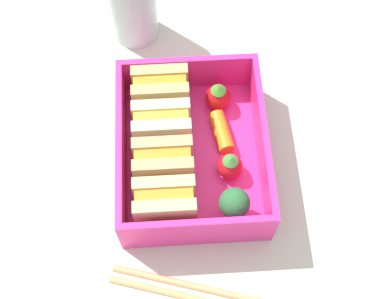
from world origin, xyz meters
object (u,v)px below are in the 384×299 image
broccoli_floret (234,204)px  carrot_stick_far_left (222,132)px  sandwich_center_left (164,164)px  sandwich_center_right (161,93)px  sandwich_center (162,128)px  strawberry_far_left (218,97)px  strawberry_left (230,166)px  chopstick_pair (222,298)px  sandwich_left (165,204)px  drinking_glass (132,2)px

broccoli_floret → carrot_stick_far_left: bearing=2.6°
sandwich_center_left → sandwich_center_right: 7.90cm
sandwich_center → sandwich_center_right: 3.95cm
strawberry_far_left → strawberry_left: bearing=-176.0°
sandwich_center_right → chopstick_pair: 20.81cm
sandwich_center → chopstick_pair: sandwich_center is taller
sandwich_center → strawberry_left: size_ratio=1.80×
sandwich_left → strawberry_far_left: sandwich_left is taller
carrot_stick_far_left → strawberry_far_left: strawberry_far_left is taller
sandwich_left → chopstick_pair: size_ratio=0.27×
sandwich_center_right → strawberry_far_left: sandwich_center_right is taller
carrot_stick_far_left → chopstick_pair: bearing=175.7°
sandwich_left → sandwich_center_right: bearing=0.0°
sandwich_center → drinking_glass: 15.28cm
broccoli_floret → drinking_glass: 24.93cm
sandwich_center_right → broccoli_floret: (-12.16, -6.33, -0.15)cm
carrot_stick_far_left → drinking_glass: (14.80, 8.61, 2.93)cm
strawberry_far_left → drinking_glass: drinking_glass is taller
drinking_glass → sandwich_center_left: bearing=-172.0°
sandwich_center_left → strawberry_far_left: size_ratio=1.74×
strawberry_left → drinking_glass: (18.92, 9.04, 2.34)cm
sandwich_center_left → sandwich_center: size_ratio=1.00×
sandwich_center_left → broccoli_floret: (-4.26, -6.33, -0.15)cm
carrot_stick_far_left → strawberry_far_left: bearing=1.7°
carrot_stick_far_left → chopstick_pair: size_ratio=0.21×
sandwich_left → chopstick_pair: (-8.10, -4.73, -3.53)cm
sandwich_center → sandwich_center_right: bearing=0.0°
broccoli_floret → drinking_glass: bearing=21.2°
strawberry_far_left → chopstick_pair: size_ratio=0.16×
strawberry_left → chopstick_pair: bearing=172.3°
sandwich_center_right → chopstick_pair: bearing=-166.7°
sandwich_center_right → sandwich_left: bearing=180.0°
strawberry_left → drinking_glass: size_ratio=0.32×
carrot_stick_far_left → strawberry_far_left: size_ratio=1.32×
sandwich_center_right → carrot_stick_far_left: 7.27cm
carrot_stick_far_left → strawberry_left: bearing=-174.0°
sandwich_center_right → broccoli_floret: size_ratio=1.35×
carrot_stick_far_left → sandwich_left: bearing=143.8°
sandwich_center → carrot_stick_far_left: sandwich_center is taller
carrot_stick_far_left → drinking_glass: bearing=30.2°
sandwich_left → strawberry_left: size_ratio=1.80×
carrot_stick_far_left → drinking_glass: drinking_glass is taller
sandwich_center_left → sandwich_left: bearing=180.0°
sandwich_center_right → carrot_stick_far_left: (-3.73, -5.94, -1.89)cm
broccoli_floret → chopstick_pair: size_ratio=0.20×
strawberry_left → broccoli_floret: bearing=179.3°
sandwich_center_left → strawberry_left: 6.51cm
sandwich_center → sandwich_center_right: (3.95, 0.00, 0.00)cm
sandwich_center_left → chopstick_pair: 13.42cm
sandwich_center_right → drinking_glass: 11.43cm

